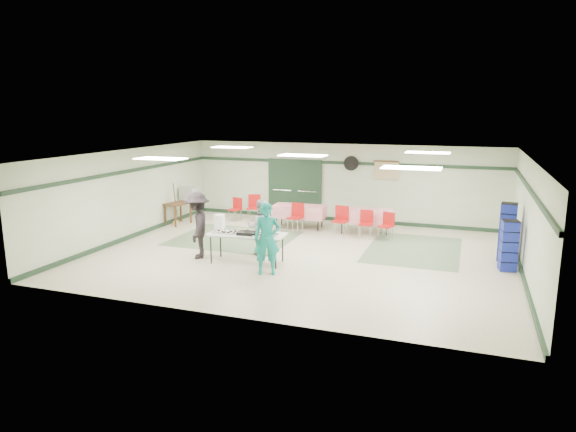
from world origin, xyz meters
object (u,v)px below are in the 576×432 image
(chair_a, at_px, (366,221))
(chair_loose_b, at_px, (236,207))
(volunteer_grey, at_px, (261,227))
(office_printer, at_px, (189,193))
(volunteer_teal, at_px, (267,239))
(chair_loose_a, at_px, (254,205))
(crate_stack_red, at_px, (506,237))
(printer_table, at_px, (178,206))
(chair_b, at_px, (341,218))
(serving_table, at_px, (247,235))
(dining_table_b, at_px, (299,211))
(broom, at_px, (175,203))
(chair_c, at_px, (387,223))
(crate_stack_blue_a, at_px, (507,232))
(chair_d, at_px, (296,214))
(dining_table_a, at_px, (365,216))
(volunteer_dark, at_px, (197,225))
(crate_stack_blue_b, at_px, (509,246))

(chair_a, xyz_separation_m, chair_loose_b, (-4.77, 0.85, -0.02))
(volunteer_grey, relative_size, office_printer, 2.85)
(volunteer_teal, xyz_separation_m, chair_loose_a, (-2.63, 5.32, -0.29))
(volunteer_teal, bearing_deg, office_printer, 114.64)
(chair_a, bearing_deg, crate_stack_red, -18.29)
(volunteer_teal, xyz_separation_m, printer_table, (-4.87, 3.98, -0.22))
(printer_table, bearing_deg, chair_b, 16.01)
(chair_a, relative_size, chair_b, 0.91)
(serving_table, xyz_separation_m, chair_loose_a, (-1.81, 4.65, -0.15))
(volunteer_grey, relative_size, dining_table_b, 0.88)
(volunteer_teal, bearing_deg, serving_table, 119.70)
(printer_table, relative_size, broom, 0.71)
(chair_c, bearing_deg, chair_b, -160.46)
(serving_table, xyz_separation_m, crate_stack_blue_a, (6.25, 2.39, 0.04))
(chair_c, relative_size, office_printer, 1.56)
(volunteer_teal, distance_m, chair_a, 4.55)
(chair_b, relative_size, chair_c, 1.12)
(chair_a, relative_size, printer_table, 0.85)
(chair_c, relative_size, crate_stack_blue_a, 0.54)
(dining_table_b, distance_m, chair_loose_b, 2.45)
(crate_stack_red, distance_m, broom, 10.41)
(volunteer_teal, bearing_deg, chair_d, 78.24)
(dining_table_b, relative_size, chair_loose_b, 2.10)
(volunteer_grey, relative_size, dining_table_a, 0.86)
(volunteer_grey, bearing_deg, chair_loose_b, -76.02)
(volunteer_grey, bearing_deg, volunteer_teal, 97.66)
(volunteer_grey, distance_m, volunteer_dark, 1.67)
(volunteer_dark, distance_m, office_printer, 4.86)
(volunteer_grey, bearing_deg, crate_stack_blue_a, 174.30)
(chair_b, bearing_deg, broom, -174.79)
(crate_stack_red, xyz_separation_m, printer_table, (-10.30, 0.77, 0.05))
(volunteer_grey, height_order, chair_a, volunteer_grey)
(volunteer_grey, xyz_separation_m, crate_stack_blue_a, (6.20, 1.59, 0.00))
(volunteer_teal, distance_m, chair_c, 4.80)
(crate_stack_blue_b, xyz_separation_m, broom, (-10.38, 1.76, 0.11))
(broom, bearing_deg, dining_table_a, 16.94)
(chair_b, height_order, crate_stack_blue_a, crate_stack_blue_a)
(chair_c, xyz_separation_m, chair_d, (-2.89, 0.01, 0.07))
(dining_table_b, height_order, office_printer, office_printer)
(chair_loose_a, distance_m, crate_stack_blue_a, 8.37)
(volunteer_dark, relative_size, chair_d, 1.89)
(volunteer_grey, bearing_deg, crate_stack_red, 175.52)
(chair_c, bearing_deg, volunteer_dark, -120.56)
(chair_d, distance_m, crate_stack_red, 6.23)
(volunteer_grey, bearing_deg, volunteer_dark, 9.49)
(serving_table, bearing_deg, crate_stack_red, 17.32)
(chair_c, height_order, crate_stack_blue_a, crate_stack_blue_a)
(serving_table, height_order, crate_stack_blue_a, crate_stack_blue_a)
(serving_table, distance_m, office_printer, 5.74)
(chair_a, height_order, chair_loose_a, chair_loose_a)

